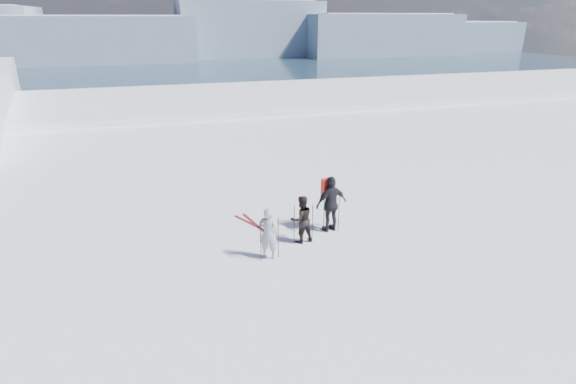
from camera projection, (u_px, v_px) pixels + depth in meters
name	position (u px, v px, depth m)	size (l,w,h in m)	color
lake_basin	(222.00, 171.00, 41.83)	(820.00, 820.00, 71.62)	white
far_mountain_range	(180.00, 33.00, 428.36)	(770.00, 110.00, 53.00)	slate
skier_grey	(268.00, 233.00, 13.43)	(0.60, 0.39, 1.64)	#9BA1A9
skier_dark	(301.00, 219.00, 14.42)	(0.78, 0.60, 1.60)	black
skier_pack	(331.00, 204.00, 15.13)	(1.15, 0.48, 1.96)	black
backpack	(329.00, 166.00, 14.87)	(0.42, 0.24, 0.60)	red
ski_poles	(302.00, 226.00, 14.31)	(3.05, 1.32, 1.34)	black
skis_loose	(251.00, 223.00, 16.01)	(0.82, 1.68, 0.03)	black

